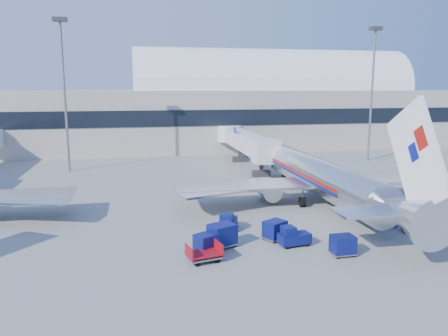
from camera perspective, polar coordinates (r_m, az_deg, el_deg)
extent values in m
plane|color=gray|center=(42.27, 2.50, -6.89)|extent=(260.00, 260.00, 0.00)
cube|color=#B2AA9E|center=(96.59, -20.58, 5.88)|extent=(170.00, 28.00, 12.00)
cube|color=black|center=(82.80, -22.11, 5.82)|extent=(170.00, 0.40, 3.00)
cylinder|color=white|center=(99.70, 6.05, 10.06)|extent=(60.00, 18.00, 18.00)
cylinder|color=silver|center=(50.24, 12.00, -0.91)|extent=(3.80, 28.00, 3.80)
sphere|color=silver|center=(63.12, 6.98, 1.54)|extent=(3.72, 3.72, 3.72)
cone|color=silver|center=(35.64, 22.91, -5.52)|extent=(3.80, 6.00, 3.80)
cube|color=#9A110B|center=(51.09, 11.57, -0.42)|extent=(3.85, 20.16, 0.32)
cube|color=navy|center=(51.16, 11.55, -0.82)|extent=(3.85, 20.16, 0.32)
cube|color=white|center=(34.35, 23.90, 1.35)|extent=(0.35, 7.79, 8.74)
cube|color=silver|center=(35.98, 22.49, -5.01)|extent=(11.00, 3.00, 0.18)
cube|color=silver|center=(49.46, 12.43, -1.81)|extent=(32.00, 5.00, 0.28)
cylinder|color=#B7B7BC|center=(49.14, 5.79, -2.83)|extent=(2.10, 3.80, 2.10)
cylinder|color=#B7B7BC|center=(53.38, 17.16, -2.18)|extent=(2.10, 3.80, 2.10)
cylinder|color=black|center=(60.76, 7.82, -1.17)|extent=(0.40, 0.90, 0.90)
cube|color=silver|center=(71.82, 2.67, 3.57)|extent=(2.70, 24.00, 2.70)
cube|color=silver|center=(60.16, 5.49, 2.19)|extent=(3.40, 3.20, 3.20)
cylinder|color=silver|center=(82.95, 0.73, 4.51)|extent=(4.40, 4.40, 3.00)
cube|color=#2D2D30|center=(62.59, 4.87, 0.49)|extent=(0.50, 0.50, 3.00)
cube|color=#2D2D30|center=(62.84, 4.86, -0.73)|extent=(2.60, 1.00, 0.90)
cube|color=#2D2D30|center=(74.99, 2.10, 2.17)|extent=(0.50, 0.50, 3.00)
cube|color=#2D2D30|center=(75.20, 2.09, 1.16)|extent=(2.60, 1.00, 0.90)
cube|color=navy|center=(71.25, 1.43, 4.98)|extent=(0.12, 1.40, 0.90)
cylinder|color=slate|center=(69.92, -20.06, 8.53)|extent=(0.36, 0.36, 22.00)
cube|color=#2D2D30|center=(70.57, -20.66, 17.72)|extent=(2.00, 1.20, 0.60)
cylinder|color=slate|center=(79.79, 18.71, 8.77)|extent=(0.36, 0.36, 22.00)
cube|color=#2D2D30|center=(80.36, 19.20, 16.84)|extent=(2.00, 1.20, 0.60)
cube|color=#9E9E96|center=(51.11, 21.97, -4.07)|extent=(3.00, 0.55, 0.90)
cube|color=#9E9E96|center=(52.98, 24.97, -3.80)|extent=(3.00, 0.55, 0.90)
cube|color=#0A1152|center=(36.15, 9.17, -9.06)|extent=(2.70, 1.62, 0.83)
cube|color=#0A1152|center=(35.68, 8.41, -8.17)|extent=(1.14, 1.24, 0.78)
cylinder|color=black|center=(37.07, 10.00, -9.07)|extent=(0.65, 0.33, 0.62)
cube|color=#0A1152|center=(43.41, 20.07, -6.26)|extent=(2.73, 2.30, 0.80)
cube|color=#0A1152|center=(43.23, 19.42, -5.41)|extent=(1.37, 1.41, 0.75)
cylinder|color=black|center=(43.98, 21.16, -6.51)|extent=(0.63, 0.51, 0.60)
cube|color=#0A1152|center=(39.46, 0.52, -7.24)|extent=(2.21, 2.82, 0.82)
cube|color=#0A1152|center=(38.76, 0.34, -6.55)|extent=(1.41, 1.36, 0.77)
cylinder|color=black|center=(40.48, 0.12, -7.22)|extent=(0.48, 0.66, 0.62)
cube|color=#0A1152|center=(37.15, 6.66, -7.93)|extent=(2.21, 2.07, 1.42)
cube|color=slate|center=(37.38, 6.63, -8.97)|extent=(2.32, 2.16, 0.10)
cylinder|color=black|center=(38.20, 6.72, -8.57)|extent=(0.42, 0.33, 0.39)
cube|color=#0A1152|center=(35.26, -0.26, -8.64)|extent=(2.49, 2.27, 1.63)
cube|color=slate|center=(35.54, -0.25, -9.89)|extent=(2.62, 2.36, 0.11)
cylinder|color=black|center=(36.45, 0.19, -9.39)|extent=(0.48, 0.35, 0.45)
cube|color=#0A1152|center=(33.99, -2.32, -9.71)|extent=(2.12, 1.99, 1.36)
cube|color=slate|center=(34.23, -2.31, -10.78)|extent=(2.22, 2.08, 0.09)
cylinder|color=black|center=(35.00, -2.02, -10.33)|extent=(0.40, 0.32, 0.37)
cube|color=#0A1152|center=(34.81, 15.26, -9.58)|extent=(1.74, 1.38, 1.37)
cube|color=slate|center=(35.04, 15.21, -10.64)|extent=(1.84, 1.43, 0.09)
cylinder|color=black|center=(35.78, 15.75, -10.25)|extent=(0.38, 0.16, 0.38)
cube|color=#0A1152|center=(42.28, 23.53, -6.45)|extent=(2.16, 1.93, 1.43)
cube|color=slate|center=(42.48, 23.46, -7.38)|extent=(2.27, 2.02, 0.10)
cylinder|color=black|center=(43.16, 24.19, -7.19)|extent=(0.43, 0.29, 0.40)
cube|color=slate|center=(32.71, -2.60, -11.47)|extent=(2.76, 2.17, 0.13)
cube|color=maroon|center=(32.63, -2.60, -11.11)|extent=(2.77, 2.22, 0.09)
cylinder|color=black|center=(33.57, -1.72, -11.18)|extent=(0.47, 0.27, 0.45)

